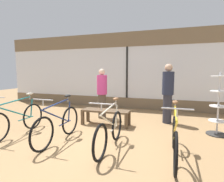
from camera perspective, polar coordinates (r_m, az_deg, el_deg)
The scene contains 10 objects.
ground_plane at distance 4.06m, azimuth -8.61°, elevation -16.28°, with size 24.00×24.00×0.00m, color #99754C.
shop_back_wall at distance 7.47m, azimuth 4.96°, elevation 6.90°, with size 12.00×0.08×3.20m.
bicycle_far_left at distance 4.92m, azimuth -28.55°, elevation -8.19°, with size 0.46×1.77×1.03m.
bicycle_left at distance 4.13m, azimuth -17.12°, elevation -10.38°, with size 0.46×1.71×1.03m.
bicycle_right at distance 3.62m, azimuth -0.67°, elevation -12.76°, with size 0.46×1.67×1.01m.
bicycle_far_right at distance 3.40m, azimuth 19.80°, elevation -14.25°, with size 0.46×1.69×1.02m.
accessory_rack at distance 5.02m, azimuth 31.35°, elevation -5.10°, with size 0.48×0.48×1.55m.
display_bench at distance 5.14m, azimuth -2.09°, elevation -7.05°, with size 1.40×0.44×0.45m.
customer_near_rack at distance 5.51m, azimuth 17.76°, elevation -0.35°, with size 0.40×0.40×1.79m.
customer_by_window at distance 5.86m, azimuth -3.28°, elevation -0.22°, with size 0.46×0.56×1.65m.
Camera 1 is at (1.71, -3.34, 1.55)m, focal length 28.00 mm.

